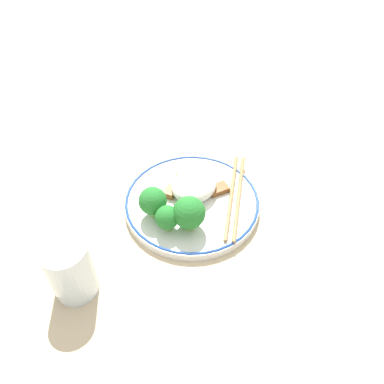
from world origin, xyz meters
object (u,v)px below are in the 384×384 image
object	(u,v)px
broccoli_back_right	(189,213)
drinking_glass	(71,270)
broccoli_back_left	(153,201)
broccoli_back_center	(167,218)
plate	(192,202)
chopsticks	(235,196)

from	to	relation	value
broccoli_back_right	drinking_glass	size ratio (longest dim) A/B	0.65
broccoli_back_left	broccoli_back_right	world-z (taller)	broccoli_back_right
broccoli_back_left	drinking_glass	bearing A→B (deg)	176.82
broccoli_back_center	broccoli_back_right	xyz separation A→B (m)	(0.02, -0.03, 0.01)
plate	broccoli_back_left	distance (m)	0.09
plate	broccoli_back_center	bearing A→B (deg)	-175.19
broccoli_back_right	chopsticks	xyz separation A→B (m)	(0.11, -0.03, -0.03)
chopsticks	drinking_glass	xyz separation A→B (m)	(-0.29, 0.10, 0.03)
plate	broccoli_back_right	xyz separation A→B (m)	(-0.05, -0.03, 0.04)
broccoli_back_left	drinking_glass	xyz separation A→B (m)	(-0.17, 0.01, -0.00)
broccoli_back_center	broccoli_back_right	size ratio (longest dim) A/B	0.77
drinking_glass	plate	bearing A→B (deg)	-9.93
broccoli_back_right	plate	bearing A→B (deg)	31.67
broccoli_back_center	broccoli_back_right	bearing A→B (deg)	-49.29
broccoli_back_left	chopsticks	bearing A→B (deg)	-37.48
broccoli_back_left	chopsticks	size ratio (longest dim) A/B	0.30
plate	chopsticks	bearing A→B (deg)	-48.88
drinking_glass	broccoli_back_left	bearing A→B (deg)	-3.18
plate	drinking_glass	distance (m)	0.25
broccoli_back_left	broccoli_back_right	xyz separation A→B (m)	(0.01, -0.07, 0.00)
broccoli_back_center	drinking_glass	bearing A→B (deg)	163.29
chopsticks	broccoli_back_center	bearing A→B (deg)	157.82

